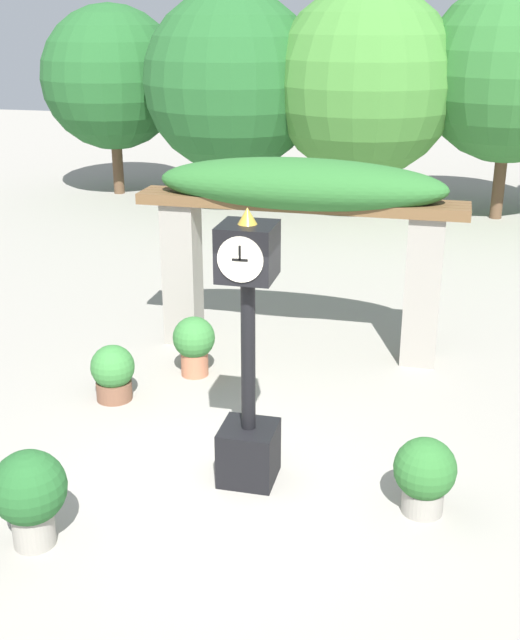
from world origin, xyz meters
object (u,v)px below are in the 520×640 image
object	(u,v)px
potted_plant_near_left	(113,372)
potted_plant_far_right	(194,343)
pedestal_clock	(248,365)
potted_plant_near_right	(30,493)
potted_plant_far_left	(425,474)

from	to	relation	value
potted_plant_near_left	potted_plant_far_right	xyz separation A→B (m)	(0.76, 0.93, 0.09)
pedestal_clock	potted_plant_near_right	bearing A→B (deg)	-137.04
potted_plant_near_right	potted_plant_far_left	xyz separation A→B (m)	(3.42, 1.34, -0.12)
potted_plant_far_left	potted_plant_far_right	xyz separation A→B (m)	(-3.12, 2.50, 0.04)
potted_plant_near_left	potted_plant_near_right	size ratio (longest dim) A/B	0.77
potted_plant_near_left	potted_plant_far_left	distance (m)	4.19
potted_plant_near_right	potted_plant_far_left	bearing A→B (deg)	21.39
potted_plant_near_left	potted_plant_far_left	world-z (taller)	potted_plant_far_left
pedestal_clock	potted_plant_far_right	distance (m)	2.80
potted_plant_near_right	potted_plant_far_right	bearing A→B (deg)	85.49
pedestal_clock	potted_plant_near_left	distance (m)	2.68
potted_plant_far_right	potted_plant_far_left	bearing A→B (deg)	-38.69
pedestal_clock	potted_plant_far_left	xyz separation A→B (m)	(1.79, -0.18, -0.87)
potted_plant_far_right	pedestal_clock	bearing A→B (deg)	-60.07
potted_plant_far_right	potted_plant_near_right	bearing A→B (deg)	-94.51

